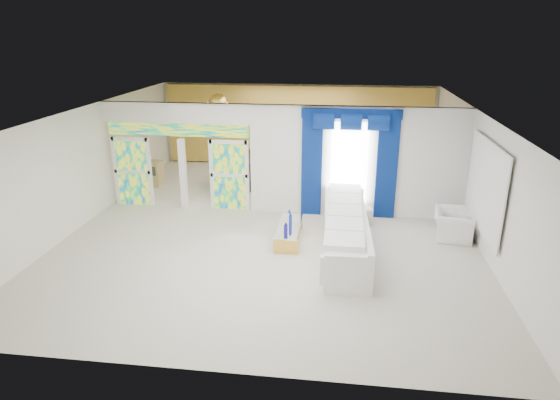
# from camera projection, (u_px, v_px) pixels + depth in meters

# --- Properties ---
(floor) EXTENTS (12.00, 12.00, 0.00)m
(floor) POSITION_uv_depth(u_px,v_px,m) (275.00, 224.00, 13.00)
(floor) COLOR #B7AF9E
(floor) RESTS_ON ground
(dividing_wall) EXTENTS (5.70, 0.18, 3.00)m
(dividing_wall) POSITION_uv_depth(u_px,v_px,m) (358.00, 162.00, 13.18)
(dividing_wall) COLOR white
(dividing_wall) RESTS_ON ground
(dividing_header) EXTENTS (4.30, 0.18, 0.55)m
(dividing_header) POSITION_uv_depth(u_px,v_px,m) (176.00, 113.00, 13.38)
(dividing_header) COLOR white
(dividing_header) RESTS_ON dividing_wall
(stained_panel_left) EXTENTS (0.95, 0.04, 2.00)m
(stained_panel_left) POSITION_uv_depth(u_px,v_px,m) (133.00, 171.00, 14.12)
(stained_panel_left) COLOR #994C3F
(stained_panel_left) RESTS_ON ground
(stained_panel_right) EXTENTS (0.95, 0.04, 2.00)m
(stained_panel_right) POSITION_uv_depth(u_px,v_px,m) (229.00, 175.00, 13.78)
(stained_panel_right) COLOR #994C3F
(stained_panel_right) RESTS_ON ground
(stained_transom) EXTENTS (4.00, 0.05, 0.35)m
(stained_transom) POSITION_uv_depth(u_px,v_px,m) (177.00, 130.00, 13.54)
(stained_transom) COLOR #994C3F
(stained_transom) RESTS_ON dividing_header
(window_pane) EXTENTS (1.00, 0.02, 2.30)m
(window_pane) POSITION_uv_depth(u_px,v_px,m) (349.00, 165.00, 13.13)
(window_pane) COLOR white
(window_pane) RESTS_ON dividing_wall
(blue_drape_left) EXTENTS (0.55, 0.10, 2.80)m
(blue_drape_left) POSITION_uv_depth(u_px,v_px,m) (312.00, 165.00, 13.24)
(blue_drape_left) COLOR #04164B
(blue_drape_left) RESTS_ON ground
(blue_drape_right) EXTENTS (0.55, 0.10, 2.80)m
(blue_drape_right) POSITION_uv_depth(u_px,v_px,m) (387.00, 168.00, 13.00)
(blue_drape_right) COLOR #04164B
(blue_drape_right) RESTS_ON ground
(blue_pelmet) EXTENTS (2.60, 0.12, 0.25)m
(blue_pelmet) POSITION_uv_depth(u_px,v_px,m) (352.00, 114.00, 12.65)
(blue_pelmet) COLOR #04164B
(blue_pelmet) RESTS_ON dividing_wall
(wall_mirror) EXTENTS (0.04, 2.70, 1.90)m
(wall_mirror) POSITION_uv_depth(u_px,v_px,m) (486.00, 187.00, 10.96)
(wall_mirror) COLOR white
(wall_mirror) RESTS_ON ground
(gold_curtains) EXTENTS (9.70, 0.12, 2.90)m
(gold_curtains) POSITION_uv_depth(u_px,v_px,m) (297.00, 126.00, 18.02)
(gold_curtains) COLOR #AF822A
(gold_curtains) RESTS_ON ground
(white_sofa) EXTENTS (1.11, 4.48, 0.85)m
(white_sofa) POSITION_uv_depth(u_px,v_px,m) (345.00, 231.00, 11.43)
(white_sofa) COLOR white
(white_sofa) RESTS_ON ground
(coffee_table) EXTENTS (0.61, 1.66, 0.36)m
(coffee_table) POSITION_uv_depth(u_px,v_px,m) (289.00, 233.00, 11.95)
(coffee_table) COLOR gold
(coffee_table) RESTS_ON ground
(console_table) EXTENTS (1.16, 0.50, 0.37)m
(console_table) POSITION_uv_depth(u_px,v_px,m) (351.00, 215.00, 13.11)
(console_table) COLOR white
(console_table) RESTS_ON ground
(table_lamp) EXTENTS (0.36, 0.36, 0.58)m
(table_lamp) POSITION_uv_depth(u_px,v_px,m) (340.00, 197.00, 12.98)
(table_lamp) COLOR white
(table_lamp) RESTS_ON console_table
(armchair) EXTENTS (1.10, 1.20, 0.68)m
(armchair) POSITION_uv_depth(u_px,v_px,m) (453.00, 224.00, 12.05)
(armchair) COLOR white
(armchair) RESTS_ON ground
(grand_piano) EXTENTS (1.82, 2.11, 0.91)m
(grand_piano) POSITION_uv_depth(u_px,v_px,m) (243.00, 170.00, 16.31)
(grand_piano) COLOR black
(grand_piano) RESTS_ON ground
(piano_bench) EXTENTS (1.03, 0.63, 0.32)m
(piano_bench) POSITION_uv_depth(u_px,v_px,m) (233.00, 193.00, 14.91)
(piano_bench) COLOR black
(piano_bench) RESTS_ON ground
(tv_console) EXTENTS (0.60, 0.55, 0.80)m
(tv_console) POSITION_uv_depth(u_px,v_px,m) (154.00, 173.00, 16.07)
(tv_console) COLOR #A78753
(tv_console) RESTS_ON ground
(chandelier) EXTENTS (0.60, 0.60, 0.60)m
(chandelier) POSITION_uv_depth(u_px,v_px,m) (218.00, 103.00, 15.58)
(chandelier) COLOR gold
(chandelier) RESTS_ON ceiling
(decanters) EXTENTS (0.16, 1.04, 0.27)m
(decanters) POSITION_uv_depth(u_px,v_px,m) (288.00, 223.00, 11.85)
(decanters) COLOR navy
(decanters) RESTS_ON coffee_table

